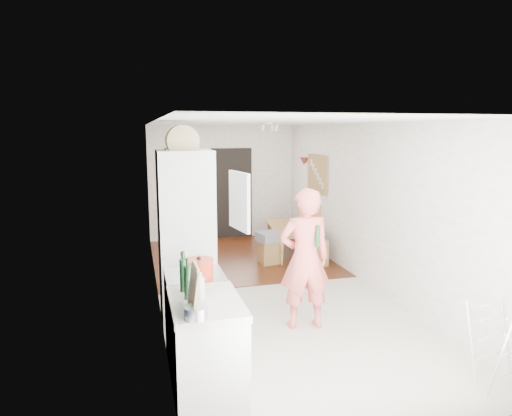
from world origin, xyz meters
name	(u,v)px	position (x,y,z in m)	size (l,w,h in m)	color
room_shell	(267,209)	(0.00, 0.00, 1.25)	(3.20, 7.00, 2.50)	white
floor	(267,290)	(0.00, 0.00, 0.00)	(3.20, 7.00, 0.01)	beige
wood_floor_overlay	(240,257)	(0.00, 1.85, 0.01)	(3.20, 3.30, 0.01)	#4E230E
sage_wall_panel	(164,188)	(-1.59, -2.00, 1.85)	(0.02, 3.00, 1.30)	slate
tile_splashback	(172,277)	(-1.59, -2.55, 1.15)	(0.02, 1.90, 0.50)	black
doorway_recess	(232,194)	(0.20, 3.48, 1.00)	(0.90, 0.04, 2.00)	black
base_cabinet	(207,352)	(-1.30, -2.55, 0.43)	(0.60, 0.90, 0.86)	silver
worktop	(206,303)	(-1.30, -2.55, 0.89)	(0.62, 0.92, 0.06)	white
range_cooker	(196,318)	(-1.30, -1.80, 0.44)	(0.60, 0.60, 0.88)	silver
cooker_top	(195,276)	(-1.30, -1.80, 0.90)	(0.60, 0.60, 0.04)	#B1B1B4
fridge_housing	(186,237)	(-1.27, -0.78, 1.07)	(0.66, 0.66, 2.15)	silver
fridge_door	(239,201)	(-0.66, -1.08, 1.55)	(0.56, 0.04, 0.70)	silver
fridge_interior	(210,198)	(-0.96, -0.78, 1.55)	(0.02, 0.52, 0.66)	white
pinboard	(318,174)	(1.58, 1.90, 1.55)	(0.03, 0.90, 0.70)	tan
pinboard_frame	(317,174)	(1.57, 1.90, 1.55)	(0.01, 0.94, 0.74)	olive
wall_sconce	(304,161)	(1.54, 2.55, 1.75)	(0.18, 0.18, 0.16)	maroon
person	(305,246)	(0.08, -1.36, 1.01)	(0.74, 0.49, 2.03)	#F46763
dining_table	(295,242)	(1.10, 1.80, 0.24)	(1.35, 0.75, 0.47)	olive
dining_chair	(313,237)	(1.16, 1.05, 0.52)	(0.43, 0.43, 1.03)	olive
stool	(268,253)	(0.41, 1.30, 0.21)	(0.31, 0.31, 0.41)	olive
grey_drape	(269,237)	(0.42, 1.29, 0.50)	(0.38, 0.38, 0.17)	slate
drying_rack	(502,347)	(1.38, -3.11, 0.40)	(0.41, 0.37, 0.80)	silver
bread_bin	(182,141)	(-1.29, -0.72, 2.26)	(0.40, 0.38, 0.21)	tan
red_casserole	(199,268)	(-1.26, -1.88, 1.01)	(0.30, 0.30, 0.18)	red
steel_pan	(196,312)	(-1.43, -2.93, 0.97)	(0.19, 0.19, 0.09)	#B1B1B4
held_bottle	(318,236)	(0.19, -1.49, 1.16)	(0.06, 0.06, 0.26)	#1D4020
bottle_a	(184,275)	(-1.46, -2.29, 1.07)	(0.07, 0.07, 0.31)	#1D4020
bottle_b	(188,283)	(-1.44, -2.49, 1.07)	(0.07, 0.07, 0.30)	#1D4020
bottle_c	(200,288)	(-1.34, -2.51, 1.02)	(0.08, 0.08, 0.19)	beige
pepper_mill_front	(184,270)	(-1.43, -2.02, 1.04)	(0.07, 0.07, 0.24)	tan
pepper_mill_back	(186,270)	(-1.41, -2.02, 1.04)	(0.07, 0.07, 0.24)	tan
chopping_boards	(194,289)	(-1.43, -2.78, 1.12)	(0.04, 0.29, 0.39)	tan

